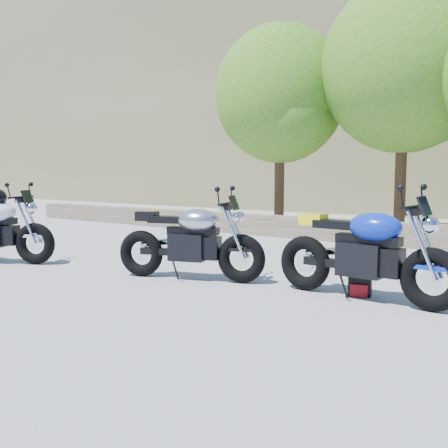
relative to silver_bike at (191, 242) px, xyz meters
The scene contains 7 objects.
ground 0.62m from the silver_bike, 128.39° to the right, with size 90.00×90.00×0.00m, color #939398.
stone_wall 5.28m from the silver_bike, 91.95° to the left, with size 22.00×0.55×0.50m, color brown.
tree_decid_left 7.99m from the silver_bike, 110.43° to the left, with size 3.67×3.67×5.62m.
tree_decid_mid 8.13m from the silver_bike, 84.33° to the left, with size 4.08×4.08×6.24m.
silver_bike is the anchor object (origin of this frame).
blue_bike 2.48m from the silver_bike, ahead, with size 2.34×0.74×1.17m.
backpack 2.43m from the silver_bike, 12.99° to the left, with size 0.32×0.29×0.37m.
Camera 1 is at (4.86, -5.16, 1.50)m, focal length 40.00 mm.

